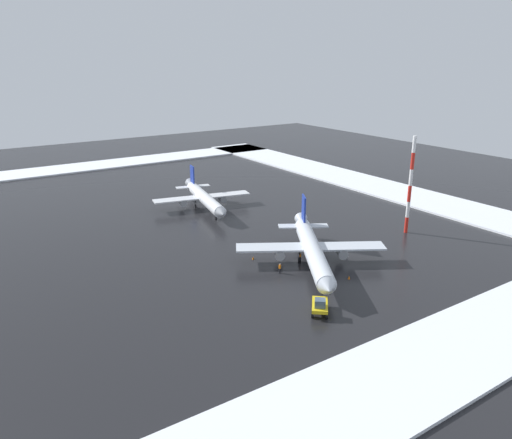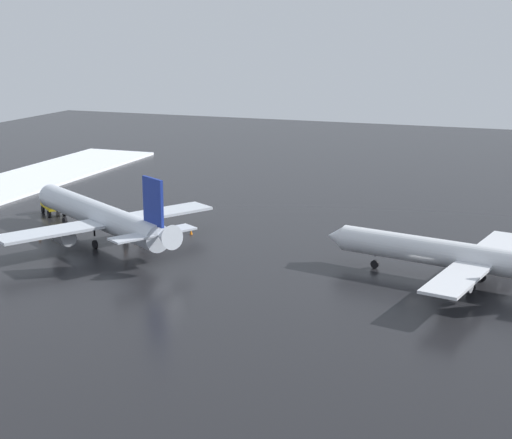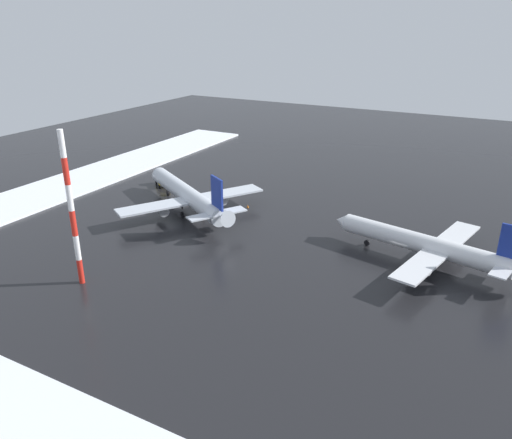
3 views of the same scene
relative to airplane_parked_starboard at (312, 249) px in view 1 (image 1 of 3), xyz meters
name	(u,v)px [view 1 (image 1 of 3)]	position (x,y,z in m)	size (l,w,h in m)	color
ground_plane	(211,213)	(36.86, -0.61, -3.10)	(240.00, 240.00, 0.00)	black
snow_bank_far	(365,183)	(36.86, -50.61, -2.88)	(152.00, 16.00, 0.45)	white
snow_bank_left	(470,343)	(-30.14, -0.61, -2.88)	(14.00, 116.00, 0.45)	white
snow_bank_right	(115,163)	(103.86, -0.61, -2.88)	(14.00, 116.00, 0.45)	white
airplane_parked_starboard	(312,249)	(0.00, 0.00, 0.00)	(28.32, 24.26, 9.38)	silver
airplane_foreground_jet	(204,198)	(40.60, -0.82, -0.33)	(28.08, 23.51, 8.40)	silver
pushback_tug	(320,305)	(-13.50, 9.81, -1.82)	(4.92, 4.67, 2.50)	gold
ground_crew_mid_apron	(300,256)	(2.75, 0.33, -2.13)	(0.36, 0.36, 1.71)	black
ground_crew_by_nose_gear	(280,268)	(0.71, 6.32, -2.13)	(0.36, 0.36, 1.71)	black
antenna_mast	(410,186)	(2.70, -27.44, 6.86)	(0.70, 0.70, 19.92)	red
traffic_cone_near_nose	(349,277)	(-7.45, -1.70, -2.83)	(0.36, 0.36, 0.55)	orange
traffic_cone_mid_line	(253,258)	(8.20, 6.71, -2.83)	(0.36, 0.36, 0.55)	orange
traffic_cone_wingtip_side	(335,280)	(-7.00, 1.00, -2.83)	(0.36, 0.36, 0.55)	orange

